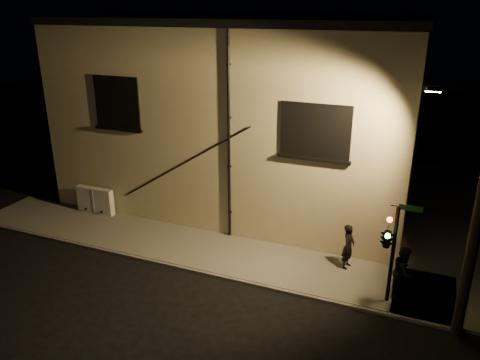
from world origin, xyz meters
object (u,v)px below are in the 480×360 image
at_px(streetlamp_pole, 476,208).
at_px(pedestrian_b, 403,272).
at_px(traffic_signal, 388,237).
at_px(pedestrian_a, 348,246).
at_px(utility_cabinet, 95,200).

bearing_deg(streetlamp_pole, pedestrian_b, 143.88).
bearing_deg(traffic_signal, pedestrian_b, 44.66).
height_order(pedestrian_b, traffic_signal, traffic_signal).
relative_size(pedestrian_a, streetlamp_pole, 0.22).
relative_size(utility_cabinet, streetlamp_pole, 0.24).
xyz_separation_m(pedestrian_a, streetlamp_pole, (3.63, -2.33, 3.09)).
distance_m(utility_cabinet, streetlamp_pole, 16.00).
bearing_deg(pedestrian_a, traffic_signal, -129.10).
relative_size(utility_cabinet, pedestrian_b, 1.05).
distance_m(utility_cabinet, pedestrian_a, 11.78).
height_order(pedestrian_a, streetlamp_pole, streetlamp_pole).
distance_m(traffic_signal, streetlamp_pole, 2.81).
height_order(traffic_signal, streetlamp_pole, streetlamp_pole).
bearing_deg(pedestrian_a, pedestrian_b, -108.05).
xyz_separation_m(pedestrian_b, traffic_signal, (-0.59, -0.58, 1.44)).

